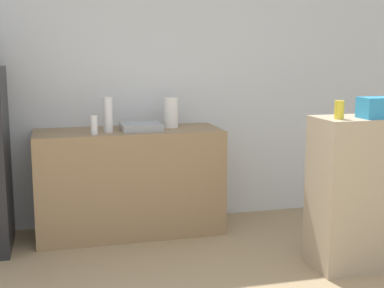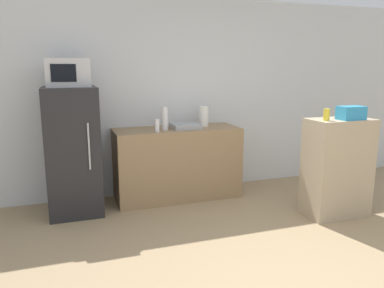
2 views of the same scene
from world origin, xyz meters
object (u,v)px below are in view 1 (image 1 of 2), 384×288
(jar, at_px, (339,110))
(basket, at_px, (380,108))
(paper_towel_roll, at_px, (171,113))
(bottle_tall, at_px, (108,115))
(bottle_short, at_px, (94,125))

(jar, bearing_deg, basket, -4.56)
(paper_towel_roll, bearing_deg, bottle_tall, -166.16)
(bottle_tall, relative_size, paper_towel_roll, 1.11)
(bottle_tall, xyz_separation_m, basket, (1.79, -1.19, 0.13))
(bottle_tall, bearing_deg, jar, -38.16)
(bottle_tall, xyz_separation_m, paper_towel_roll, (0.57, 0.14, -0.02))
(bottle_tall, distance_m, jar, 1.90)
(bottle_tall, bearing_deg, basket, -33.66)
(bottle_short, distance_m, jar, 1.94)
(bottle_tall, relative_size, jar, 2.31)
(bottle_tall, xyz_separation_m, bottle_short, (-0.13, -0.11, -0.07))
(basket, distance_m, paper_towel_roll, 1.81)
(basket, relative_size, jar, 2.21)
(basket, bearing_deg, bottle_short, 150.66)
(basket, bearing_deg, paper_towel_roll, 132.43)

